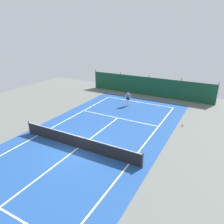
% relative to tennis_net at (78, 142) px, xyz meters
% --- Properties ---
extents(ground_plane, '(36.00, 36.00, 0.00)m').
position_rel_tennis_net_xyz_m(ground_plane, '(0.00, 0.00, -0.51)').
color(ground_plane, slate).
extents(court_surface, '(11.02, 26.60, 0.01)m').
position_rel_tennis_net_xyz_m(court_surface, '(0.00, 0.00, -0.51)').
color(court_surface, '#1E478C').
rests_on(court_surface, ground).
extents(tennis_net, '(10.12, 0.10, 1.10)m').
position_rel_tennis_net_xyz_m(tennis_net, '(0.00, 0.00, 0.00)').
color(tennis_net, black).
rests_on(tennis_net, ground).
extents(back_fence, '(16.30, 0.98, 2.70)m').
position_rel_tennis_net_xyz_m(back_fence, '(-0.00, 15.55, 0.16)').
color(back_fence, '#14472D').
rests_on(back_fence, ground).
extents(tennis_player, '(0.74, 0.74, 1.64)m').
position_rel_tennis_net_xyz_m(tennis_player, '(-0.60, 10.06, 0.45)').
color(tennis_player, beige).
rests_on(tennis_player, ground).
extents(tennis_ball_near_player, '(0.07, 0.07, 0.07)m').
position_rel_tennis_net_xyz_m(tennis_ball_near_player, '(-0.82, 7.67, -0.48)').
color(tennis_ball_near_player, '#CCDB33').
rests_on(tennis_ball_near_player, ground).
extents(tennis_ball_midcourt, '(0.07, 0.07, 0.07)m').
position_rel_tennis_net_xyz_m(tennis_ball_midcourt, '(-2.44, 8.76, -0.48)').
color(tennis_ball_midcourt, '#CCDB33').
rests_on(tennis_ball_midcourt, ground).
extents(parked_car, '(2.16, 4.27, 1.68)m').
position_rel_tennis_net_xyz_m(parked_car, '(-3.13, 17.27, 0.33)').
color(parked_car, silver).
rests_on(parked_car, ground).
extents(water_bottle, '(0.08, 0.08, 0.24)m').
position_rel_tennis_net_xyz_m(water_bottle, '(5.98, 7.45, -0.39)').
color(water_bottle, '#D84C38').
rests_on(water_bottle, ground).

